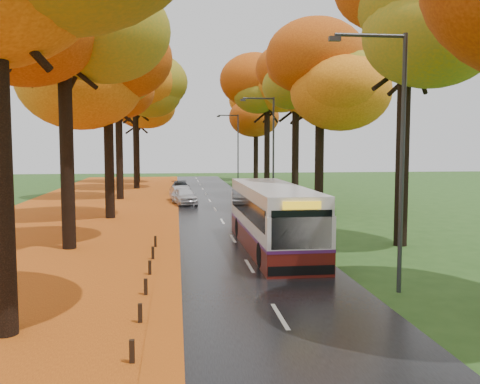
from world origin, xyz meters
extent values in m
cube|color=black|center=(0.00, 25.00, 0.02)|extent=(6.50, 90.00, 0.04)
cube|color=silver|center=(0.00, 25.00, 0.04)|extent=(0.12, 90.00, 0.01)
cube|color=#8C300C|center=(-9.00, 25.00, 0.01)|extent=(12.00, 90.00, 0.02)
cube|color=orange|center=(-3.05, 25.00, 0.04)|extent=(0.90, 90.00, 0.01)
cylinder|color=black|center=(-7.50, 16.50, 4.58)|extent=(0.60, 0.60, 9.15)
ellipsoid|color=orange|center=(-7.50, 16.50, 10.30)|extent=(8.00, 8.00, 6.24)
cylinder|color=black|center=(-6.90, 26.50, 4.00)|extent=(0.60, 0.60, 8.00)
ellipsoid|color=orange|center=(-6.90, 26.50, 9.00)|extent=(9.20, 9.20, 7.18)
cylinder|color=black|center=(-7.50, 38.50, 4.29)|extent=(0.60, 0.60, 8.58)
ellipsoid|color=orange|center=(-7.50, 38.50, 9.65)|extent=(8.00, 8.00, 6.24)
cylinder|color=black|center=(-6.90, 49.50, 4.58)|extent=(0.60, 0.60, 9.15)
ellipsoid|color=orange|center=(-6.90, 49.50, 10.30)|extent=(9.20, 9.20, 7.18)
cylinder|color=black|center=(-7.50, 59.50, 4.00)|extent=(0.60, 0.60, 8.00)
ellipsoid|color=orange|center=(-7.50, 59.50, 9.00)|extent=(8.00, 8.00, 6.24)
cylinder|color=black|center=(7.50, 15.50, 4.61)|extent=(0.60, 0.60, 9.22)
ellipsoid|color=#CE5F0F|center=(7.50, 15.50, 10.37)|extent=(8.20, 8.20, 6.40)
cylinder|color=black|center=(6.90, 27.50, 4.10)|extent=(0.60, 0.60, 8.19)
ellipsoid|color=#CE5F0F|center=(6.90, 27.50, 9.22)|extent=(9.20, 9.20, 7.18)
cylinder|color=black|center=(7.50, 37.50, 4.35)|extent=(0.60, 0.60, 8.70)
ellipsoid|color=#CE5F0F|center=(7.50, 37.50, 9.79)|extent=(8.20, 8.20, 6.40)
cylinder|color=black|center=(6.90, 48.50, 4.61)|extent=(0.60, 0.60, 9.22)
ellipsoid|color=#CE5F0F|center=(6.90, 48.50, 10.37)|extent=(9.20, 9.20, 7.18)
cylinder|color=black|center=(7.50, 60.50, 4.10)|extent=(0.60, 0.60, 8.19)
ellipsoid|color=#CE5F0F|center=(7.50, 60.50, 9.22)|extent=(8.20, 8.20, 6.40)
cube|color=black|center=(-3.70, 3.40, 0.26)|extent=(0.11, 0.11, 0.52)
cube|color=black|center=(-3.70, 6.00, 0.26)|extent=(0.11, 0.11, 0.52)
cube|color=black|center=(-3.70, 8.60, 0.26)|extent=(0.11, 0.11, 0.52)
cube|color=black|center=(-3.70, 11.20, 0.26)|extent=(0.11, 0.11, 0.52)
cube|color=black|center=(-3.70, 13.80, 0.26)|extent=(0.11, 0.11, 0.52)
cube|color=black|center=(-3.70, 16.40, 0.26)|extent=(0.11, 0.11, 0.52)
cylinder|color=#333538|center=(4.20, 8.00, 4.00)|extent=(0.14, 0.14, 8.00)
cylinder|color=#333538|center=(3.10, 8.00, 7.90)|extent=(2.20, 0.11, 0.11)
cube|color=#333538|center=(2.00, 8.00, 7.78)|extent=(0.35, 0.18, 0.14)
cylinder|color=#333538|center=(4.20, 30.00, 4.00)|extent=(0.14, 0.14, 8.00)
cylinder|color=#333538|center=(3.10, 30.00, 7.90)|extent=(2.20, 0.11, 0.11)
cube|color=#333538|center=(2.00, 30.00, 7.78)|extent=(0.35, 0.18, 0.14)
cylinder|color=#333538|center=(4.20, 52.00, 4.00)|extent=(0.14, 0.14, 8.00)
cylinder|color=#333538|center=(3.10, 52.00, 7.90)|extent=(2.20, 0.11, 0.11)
cube|color=#333538|center=(2.00, 52.00, 7.78)|extent=(0.35, 0.18, 0.14)
cube|color=#4F110C|center=(1.47, 15.24, 0.47)|extent=(2.53, 10.66, 0.87)
cube|color=silver|center=(1.47, 15.24, 1.54)|extent=(2.53, 10.66, 1.26)
cube|color=silver|center=(1.47, 15.24, 2.50)|extent=(2.48, 10.44, 0.68)
cube|color=#4B1959|center=(1.47, 15.24, 0.96)|extent=(2.55, 10.68, 0.12)
cube|color=black|center=(1.47, 15.24, 1.92)|extent=(2.55, 9.81, 0.82)
cube|color=black|center=(1.53, 9.96, 1.73)|extent=(2.13, 0.08, 1.35)
cube|color=yellow|center=(1.53, 9.96, 2.57)|extent=(1.33, 0.07, 0.27)
cube|color=black|center=(1.53, 9.98, 0.31)|extent=(2.37, 0.14, 0.34)
cylinder|color=black|center=(0.42, 11.62, 0.52)|extent=(0.28, 0.97, 0.97)
cylinder|color=black|center=(2.60, 11.64, 0.52)|extent=(0.28, 0.97, 0.97)
cylinder|color=black|center=(0.35, 18.42, 0.52)|extent=(0.28, 0.97, 0.97)
cylinder|color=black|center=(2.53, 18.45, 0.52)|extent=(0.28, 0.97, 0.97)
imported|color=silver|center=(-2.12, 33.47, 0.69)|extent=(2.23, 4.05, 1.30)
imported|color=#97989E|center=(-2.35, 35.98, 0.65)|extent=(1.98, 3.91, 1.23)
imported|color=black|center=(-2.35, 41.97, 0.63)|extent=(1.94, 4.18, 1.18)
camera|label=1|loc=(-2.73, -7.77, 4.64)|focal=40.00mm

